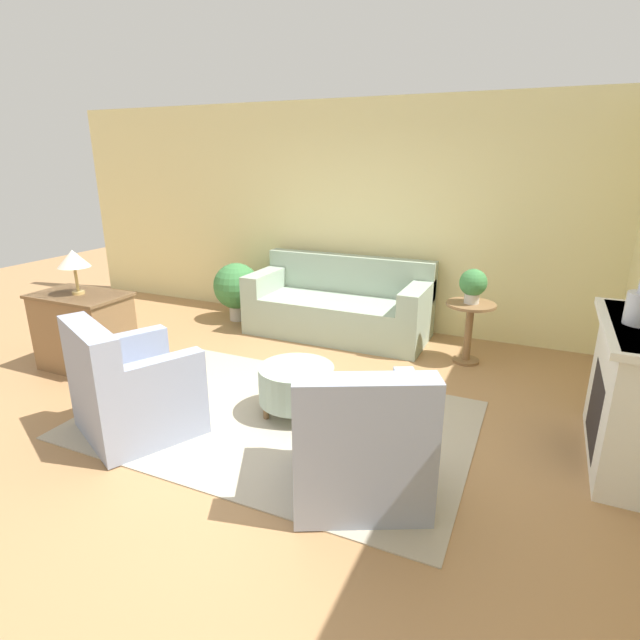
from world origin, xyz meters
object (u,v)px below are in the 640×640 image
couch (339,307)px  side_table (469,322)px  potted_plant_floor (237,287)px  armchair_right (360,446)px  ottoman_table (296,384)px  potted_plant_on_side_table (473,284)px  armchair_left (130,391)px  dresser (84,330)px  table_lamp (73,260)px

couch → side_table: size_ratio=3.33×
potted_plant_floor → armchair_right: bearing=-45.4°
couch → ottoman_table: bearing=-77.6°
ottoman_table → side_table: side_table is taller
ottoman_table → couch: bearing=102.4°
couch → potted_plant_on_side_table: (1.61, -0.29, 0.53)m
armchair_left → ottoman_table: 1.34m
dresser → table_lamp: 0.74m
potted_plant_on_side_table → potted_plant_floor: potted_plant_on_side_table is taller
armchair_right → potted_plant_on_side_table: bearing=83.6°
couch → table_lamp: 3.01m
ottoman_table → potted_plant_on_side_table: bearing=57.2°
couch → armchair_right: armchair_right is taller
side_table → dresser: 4.04m
table_lamp → side_table: bearing=26.6°
armchair_left → potted_plant_on_side_table: 3.46m
couch → dresser: bearing=-133.7°
armchair_left → ottoman_table: size_ratio=1.72×
armchair_left → potted_plant_floor: armchair_left is taller
armchair_left → couch: bearing=78.0°
armchair_left → ottoman_table: armchair_left is taller
couch → armchair_left: (-0.61, -2.89, 0.02)m
potted_plant_on_side_table → ottoman_table: bearing=-122.8°
potted_plant_on_side_table → potted_plant_floor: 3.12m
armchair_right → dresser: size_ratio=1.15×
armchair_right → dresser: 3.41m
armchair_right → couch: bearing=114.6°
potted_plant_floor → table_lamp: (-0.53, -2.03, 0.70)m
armchair_left → potted_plant_floor: (-0.86, 2.83, 0.10)m
couch → armchair_left: bearing=-102.0°
armchair_left → potted_plant_floor: bearing=106.8°
couch → dresser: couch is taller
side_table → armchair_left: bearing=-130.5°
armchair_right → table_lamp: bearing=166.5°
dresser → potted_plant_on_side_table: size_ratio=2.65×
table_lamp → dresser: bearing=3.6°
table_lamp → armchair_right: bearing=-13.5°
couch → armchair_left: armchair_left is taller
ottoman_table → table_lamp: table_lamp is taller
potted_plant_floor → couch: bearing=2.3°
dresser → potted_plant_floor: dresser is taller
potted_plant_on_side_table → table_lamp: 4.05m
armchair_left → table_lamp: bearing=150.2°
potted_plant_floor → ottoman_table: bearing=-46.4°
side_table → potted_plant_on_side_table: (0.00, -0.00, 0.42)m
armchair_left → ottoman_table: bearing=37.0°
dresser → ottoman_table: bearing=0.3°
ottoman_table → potted_plant_floor: bearing=133.6°
dresser → potted_plant_floor: size_ratio=1.23×
ottoman_table → potted_plant_on_side_table: size_ratio=1.77×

